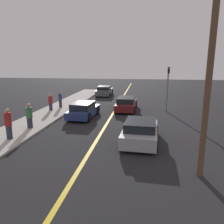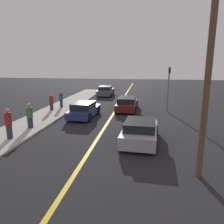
# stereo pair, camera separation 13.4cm
# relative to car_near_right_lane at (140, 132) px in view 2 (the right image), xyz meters

# --- Properties ---
(road_center_line) EXTENTS (0.20, 60.00, 0.01)m
(road_center_line) POSITION_rel_car_near_right_lane_xyz_m (-2.50, 5.45, -0.62)
(road_center_line) COLOR gold
(road_center_line) RESTS_ON ground_plane
(sidewalk_left) EXTENTS (2.94, 35.13, 0.12)m
(sidewalk_left) POSITION_rel_car_near_right_lane_xyz_m (-7.95, 5.01, -0.57)
(sidewalk_left) COLOR #ADA89E
(sidewalk_left) RESTS_ON ground_plane
(car_near_right_lane) EXTENTS (2.16, 4.01, 1.29)m
(car_near_right_lane) POSITION_rel_car_near_right_lane_xyz_m (0.00, 0.00, 0.00)
(car_near_right_lane) COLOR #9E9EA3
(car_near_right_lane) RESTS_ON ground_plane
(car_ahead_center) EXTENTS (2.01, 4.10, 1.26)m
(car_ahead_center) POSITION_rel_car_near_right_lane_xyz_m (-4.69, 5.05, -0.01)
(car_ahead_center) COLOR navy
(car_ahead_center) RESTS_ON ground_plane
(car_far_distant) EXTENTS (1.94, 4.37, 1.25)m
(car_far_distant) POSITION_rel_car_near_right_lane_xyz_m (-1.46, 8.36, -0.02)
(car_far_distant) COLOR maroon
(car_far_distant) RESTS_ON ground_plane
(car_parked_left_lot) EXTENTS (1.96, 3.94, 1.31)m
(car_parked_left_lot) POSITION_rel_car_near_right_lane_xyz_m (-5.09, 17.06, 0.01)
(car_parked_left_lot) COLOR #4C5156
(car_parked_left_lot) RESTS_ON ground_plane
(pedestrian_near_curb) EXTENTS (0.38, 0.38, 1.78)m
(pedestrian_near_curb) POSITION_rel_car_near_right_lane_xyz_m (-7.43, -0.88, 0.38)
(pedestrian_near_curb) COLOR #282D3D
(pedestrian_near_curb) RESTS_ON sidewalk_left
(pedestrian_mid_group) EXTENTS (0.42, 0.42, 1.67)m
(pedestrian_mid_group) POSITION_rel_car_near_right_lane_xyz_m (-7.36, 1.32, 0.32)
(pedestrian_mid_group) COLOR #282D3D
(pedestrian_mid_group) RESTS_ON sidewalk_left
(pedestrian_far_standing) EXTENTS (0.36, 0.36, 1.57)m
(pedestrian_far_standing) POSITION_rel_car_near_right_lane_xyz_m (-8.26, 6.78, 0.27)
(pedestrian_far_standing) COLOR #282D3D
(pedestrian_far_standing) RESTS_ON sidewalk_left
(pedestrian_by_sign) EXTENTS (0.33, 0.33, 1.59)m
(pedestrian_by_sign) POSITION_rel_car_near_right_lane_xyz_m (-7.87, 8.18, 0.29)
(pedestrian_by_sign) COLOR #282D3D
(pedestrian_by_sign) RESTS_ON sidewalk_left
(traffic_light) EXTENTS (0.18, 0.40, 4.04)m
(traffic_light) POSITION_rel_car_near_right_lane_xyz_m (2.25, 8.21, 1.85)
(traffic_light) COLOR slate
(traffic_light) RESTS_ON ground_plane
(utility_pole) EXTENTS (0.24, 0.24, 6.93)m
(utility_pole) POSITION_rel_car_near_right_lane_xyz_m (2.43, -3.45, 2.84)
(utility_pole) COLOR brown
(utility_pole) RESTS_ON ground_plane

